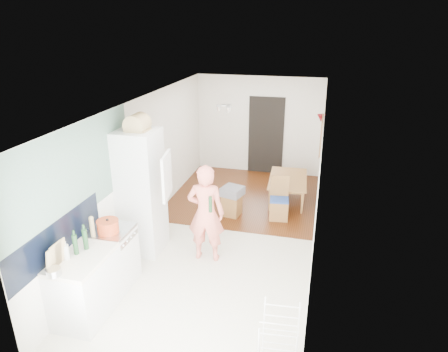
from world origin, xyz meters
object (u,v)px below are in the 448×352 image
at_px(drying_rack, 279,342).
at_px(stool, 232,205).
at_px(person, 206,205).
at_px(dining_chair, 279,199).
at_px(dining_table, 289,191).

bearing_deg(drying_rack, stool, 106.00).
xyz_separation_m(person, dining_chair, (1.01, 1.73, -0.55)).
xyz_separation_m(dining_table, stool, (-1.06, -1.05, 0.01)).
bearing_deg(dining_table, drying_rack, -178.87).
distance_m(person, stool, 1.82).
distance_m(person, dining_table, 3.02).
distance_m(dining_chair, drying_rack, 3.80).
relative_size(person, dining_table, 1.60).
height_order(person, dining_chair, person).
distance_m(person, drying_rack, 2.58).
height_order(stool, drying_rack, drying_rack).
bearing_deg(person, drying_rack, 121.12).
height_order(person, stool, person).
bearing_deg(stool, person, -91.73).
bearing_deg(dining_chair, stool, 178.19).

